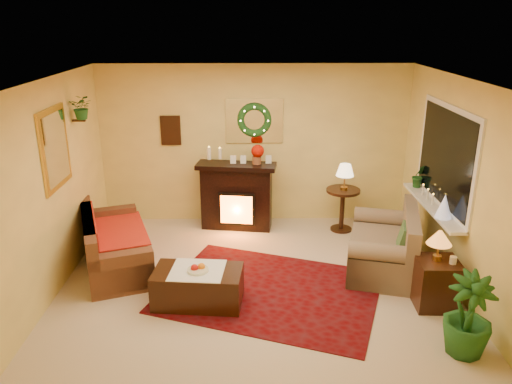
{
  "coord_description": "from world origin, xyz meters",
  "views": [
    {
      "loc": [
        -0.09,
        -5.7,
        3.28
      ],
      "look_at": [
        0.0,
        0.35,
        1.15
      ],
      "focal_mm": 35.0,
      "sensor_mm": 36.0,
      "label": 1
    }
  ],
  "objects_px": {
    "side_table_round": "(342,211)",
    "coffee_table": "(198,288)",
    "sofa": "(115,237)",
    "end_table_square": "(436,285)",
    "loveseat": "(383,240)",
    "fireplace": "(237,196)"
  },
  "relations": [
    {
      "from": "sofa",
      "to": "fireplace",
      "type": "height_order",
      "value": "fireplace"
    },
    {
      "from": "loveseat",
      "to": "side_table_round",
      "type": "bearing_deg",
      "value": 118.89
    },
    {
      "from": "fireplace",
      "to": "loveseat",
      "type": "relative_size",
      "value": 0.76
    },
    {
      "from": "fireplace",
      "to": "end_table_square",
      "type": "relative_size",
      "value": 1.89
    },
    {
      "from": "sofa",
      "to": "end_table_square",
      "type": "relative_size",
      "value": 3.05
    },
    {
      "from": "end_table_square",
      "to": "coffee_table",
      "type": "bearing_deg",
      "value": 178.4
    },
    {
      "from": "sofa",
      "to": "loveseat",
      "type": "xyz_separation_m",
      "value": [
        3.66,
        -0.13,
        -0.01
      ]
    },
    {
      "from": "loveseat",
      "to": "coffee_table",
      "type": "relative_size",
      "value": 1.41
    },
    {
      "from": "side_table_round",
      "to": "coffee_table",
      "type": "bearing_deg",
      "value": -134.13
    },
    {
      "from": "fireplace",
      "to": "coffee_table",
      "type": "bearing_deg",
      "value": -92.18
    },
    {
      "from": "side_table_round",
      "to": "end_table_square",
      "type": "distance_m",
      "value": 2.37
    },
    {
      "from": "loveseat",
      "to": "side_table_round",
      "type": "distance_m",
      "value": 1.34
    },
    {
      "from": "fireplace",
      "to": "coffee_table",
      "type": "distance_m",
      "value": 2.38
    },
    {
      "from": "fireplace",
      "to": "end_table_square",
      "type": "height_order",
      "value": "fireplace"
    },
    {
      "from": "loveseat",
      "to": "end_table_square",
      "type": "relative_size",
      "value": 2.5
    },
    {
      "from": "end_table_square",
      "to": "sofa",
      "type": "bearing_deg",
      "value": 165.06
    },
    {
      "from": "coffee_table",
      "to": "sofa",
      "type": "bearing_deg",
      "value": 146.08
    },
    {
      "from": "sofa",
      "to": "coffee_table",
      "type": "bearing_deg",
      "value": -58.68
    },
    {
      "from": "sofa",
      "to": "coffee_table",
      "type": "xyz_separation_m",
      "value": [
        1.23,
        -1.0,
        -0.22
      ]
    },
    {
      "from": "end_table_square",
      "to": "coffee_table",
      "type": "height_order",
      "value": "end_table_square"
    },
    {
      "from": "fireplace",
      "to": "sofa",
      "type": "bearing_deg",
      "value": -133.51
    },
    {
      "from": "fireplace",
      "to": "side_table_round",
      "type": "height_order",
      "value": "fireplace"
    }
  ]
}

